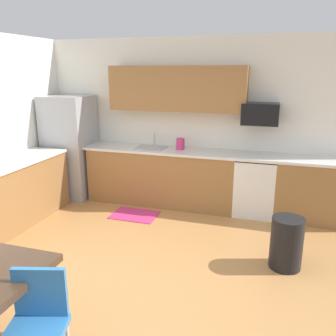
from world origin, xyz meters
TOP-DOWN VIEW (x-y plane):
  - ground_plane at (0.00, 0.00)m, footprint 12.00×12.00m
  - wall_back at (0.00, 2.65)m, footprint 5.80×0.10m
  - cabinet_run_back at (-0.52, 2.30)m, footprint 2.46×0.60m
  - cabinet_run_back_right at (1.85, 2.30)m, footprint 1.09×0.60m
  - cabinet_run_left at (-2.30, 0.80)m, footprint 0.60×2.00m
  - countertop_back at (0.00, 2.30)m, footprint 4.80×0.64m
  - countertop_left at (-2.30, 0.80)m, footprint 0.64×2.00m
  - upper_cabinets_back at (-0.30, 2.43)m, footprint 2.20×0.34m
  - refrigerator at (-2.18, 2.22)m, footprint 0.76×0.70m
  - oven_range at (1.01, 2.30)m, footprint 0.60×0.60m
  - microwave at (1.01, 2.40)m, footprint 0.54×0.36m
  - sink_basin at (-0.70, 2.30)m, footprint 0.48×0.40m
  - sink_faucet at (-0.70, 2.48)m, footprint 0.02×0.02m
  - chair_near_table at (-0.22, -1.35)m, footprint 0.50×0.50m
  - trash_bin at (1.47, 0.78)m, footprint 0.36×0.36m
  - floor_mat at (-0.75, 1.65)m, footprint 0.70×0.50m
  - kettle at (-0.21, 2.35)m, footprint 0.14×0.14m

SIDE VIEW (x-z plane):
  - ground_plane at x=0.00m, z-range 0.00..0.00m
  - floor_mat at x=-0.75m, z-range 0.00..0.01m
  - trash_bin at x=1.47m, z-range 0.00..0.60m
  - cabinet_run_back at x=-0.52m, z-range 0.00..0.90m
  - cabinet_run_back_right at x=1.85m, z-range 0.00..0.90m
  - cabinet_run_left at x=-2.30m, z-range 0.00..0.90m
  - oven_range at x=1.01m, z-range 0.00..0.91m
  - chair_near_table at x=-0.22m, z-range 0.08..0.93m
  - sink_basin at x=-0.70m, z-range 0.81..0.95m
  - refrigerator at x=-2.18m, z-range 0.00..1.76m
  - countertop_back at x=0.00m, z-range 0.90..0.94m
  - countertop_left at x=-2.30m, z-range 0.90..0.94m
  - kettle at x=-0.21m, z-range 0.92..1.12m
  - sink_faucet at x=-0.70m, z-range 0.92..1.16m
  - wall_back at x=0.00m, z-range 0.00..2.70m
  - microwave at x=1.01m, z-range 1.39..1.71m
  - upper_cabinets_back at x=-0.30m, z-range 1.55..2.25m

